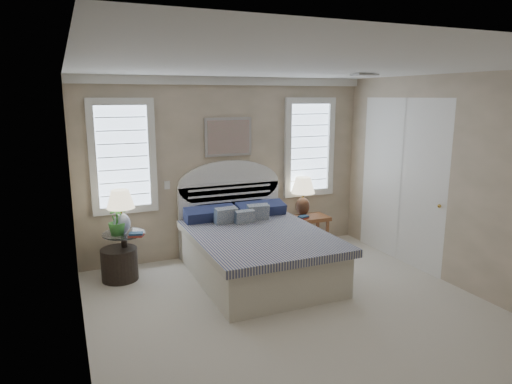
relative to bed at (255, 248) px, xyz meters
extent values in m
cube|color=beige|center=(0.00, -1.46, -0.39)|extent=(4.50, 5.00, 0.01)
cube|color=silver|center=(0.00, -1.46, 2.31)|extent=(4.50, 5.00, 0.01)
cube|color=tan|center=(0.00, 1.04, 0.96)|extent=(4.50, 0.02, 2.70)
cube|color=tan|center=(-2.25, -1.46, 0.96)|extent=(0.02, 5.00, 2.70)
cube|color=tan|center=(2.25, -1.46, 0.96)|extent=(0.02, 5.00, 2.70)
cube|color=silver|center=(0.00, 1.00, 2.25)|extent=(4.50, 0.08, 0.12)
cube|color=#B2B2B2|center=(1.20, -0.66, 2.29)|extent=(0.30, 0.20, 0.02)
cube|color=silver|center=(-0.95, 1.03, 0.76)|extent=(0.08, 0.01, 0.12)
cube|color=#C9E1FF|center=(-1.55, 1.02, 1.21)|extent=(0.90, 0.06, 1.60)
cube|color=#C9E1FF|center=(1.40, 1.02, 1.21)|extent=(0.90, 0.06, 1.60)
cube|color=silver|center=(0.00, 1.00, 1.43)|extent=(0.74, 0.04, 0.58)
cube|color=white|center=(2.23, -0.26, 0.81)|extent=(0.02, 1.80, 2.40)
cube|color=beige|center=(0.00, -0.13, -0.11)|extent=(1.60, 2.10, 0.55)
cube|color=navy|center=(0.00, -0.18, 0.20)|extent=(1.72, 2.15, 0.10)
cube|color=white|center=(0.00, 0.98, 0.16)|extent=(1.62, 0.08, 1.10)
cube|color=navy|center=(-0.40, 0.70, 0.34)|extent=(0.75, 0.31, 0.23)
cube|color=navy|center=(0.40, 0.70, 0.34)|extent=(0.75, 0.31, 0.23)
cube|color=#324C72|center=(-0.25, 0.47, 0.32)|extent=(0.33, 0.20, 0.34)
cube|color=#324C72|center=(0.25, 0.47, 0.32)|extent=(0.33, 0.20, 0.34)
cube|color=#324C72|center=(0.00, 0.37, 0.30)|extent=(0.28, 0.14, 0.29)
cylinder|color=black|center=(-1.65, 0.59, -0.37)|extent=(0.32, 0.32, 0.03)
cylinder|color=black|center=(-1.65, 0.59, -0.09)|extent=(0.08, 0.08, 0.60)
cylinder|color=silver|center=(-1.65, 0.59, 0.23)|extent=(0.56, 0.56, 0.02)
cube|color=brown|center=(1.30, 0.69, 0.11)|extent=(0.50, 0.40, 0.06)
cube|color=brown|center=(1.30, 0.69, -0.21)|extent=(0.44, 0.34, 0.03)
cube|color=brown|center=(1.10, 0.54, -0.15)|extent=(0.04, 0.04, 0.47)
cube|color=brown|center=(1.10, 0.84, -0.15)|extent=(0.04, 0.04, 0.47)
cube|color=brown|center=(1.50, 0.54, -0.15)|extent=(0.04, 0.04, 0.47)
cube|color=brown|center=(1.50, 0.84, -0.15)|extent=(0.04, 0.04, 0.47)
cylinder|color=black|center=(-1.73, 0.55, -0.17)|extent=(0.53, 0.53, 0.43)
cylinder|color=silver|center=(-1.67, 0.59, 0.26)|extent=(0.13, 0.13, 0.03)
ellipsoid|color=silver|center=(-1.67, 0.59, 0.38)|extent=(0.23, 0.23, 0.28)
cylinder|color=gold|center=(-1.67, 0.59, 0.55)|extent=(0.03, 0.03, 0.10)
cylinder|color=black|center=(1.21, 0.84, 0.16)|extent=(0.16, 0.16, 0.03)
ellipsoid|color=black|center=(1.21, 0.84, 0.28)|extent=(0.29, 0.29, 0.29)
cylinder|color=gold|center=(1.21, 0.84, 0.46)|extent=(0.04, 0.04, 0.11)
imported|color=#338035|center=(-1.74, 0.54, 0.45)|extent=(0.30, 0.30, 0.41)
cube|color=maroon|center=(-1.52, 0.37, 0.26)|extent=(0.22, 0.19, 0.02)
cube|color=navy|center=(-1.52, 0.37, 0.28)|extent=(0.21, 0.18, 0.02)
cube|color=maroon|center=(1.10, 0.62, 0.16)|extent=(0.19, 0.17, 0.02)
cube|color=navy|center=(1.10, 0.62, 0.18)|extent=(0.18, 0.16, 0.02)
camera|label=1|loc=(-2.32, -5.47, 2.03)|focal=32.00mm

